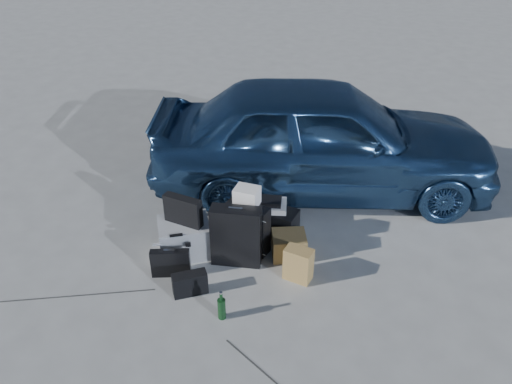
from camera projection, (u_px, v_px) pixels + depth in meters
ground at (221, 283)px, 5.31m from camera, size 60.00×60.00×0.00m
car at (322, 137)px, 6.58m from camera, size 4.73×2.54×1.53m
pelican_case at (185, 237)px, 5.65m from camera, size 0.70×0.65×0.41m
laptop_bag at (183, 210)px, 5.46m from camera, size 0.46×0.22×0.33m
briefcase at (171, 263)px, 5.34m from camera, size 0.43×0.19×0.33m
suitcase_left at (236, 236)px, 5.42m from camera, size 0.56×0.23×0.71m
suitcase_right at (248, 227)px, 5.66m from camera, size 0.53×0.33×0.60m
white_carton at (247, 196)px, 5.46m from camera, size 0.29×0.25×0.21m
duffel_bag at (269, 220)px, 6.00m from camera, size 0.73×0.45×0.34m
flat_box_white at (269, 206)px, 5.90m from camera, size 0.44×0.35×0.07m
flat_box_black at (269, 201)px, 5.86m from camera, size 0.30×0.23×0.06m
kraft_bag at (298, 264)px, 5.28m from camera, size 0.33×0.25×0.39m
cardboard_box at (289, 245)px, 5.64m from camera, size 0.44×0.41×0.28m
messenger_bag at (190, 284)px, 5.12m from camera, size 0.38×0.29×0.25m
green_bottle at (222, 306)px, 4.81m from camera, size 0.08×0.08×0.32m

